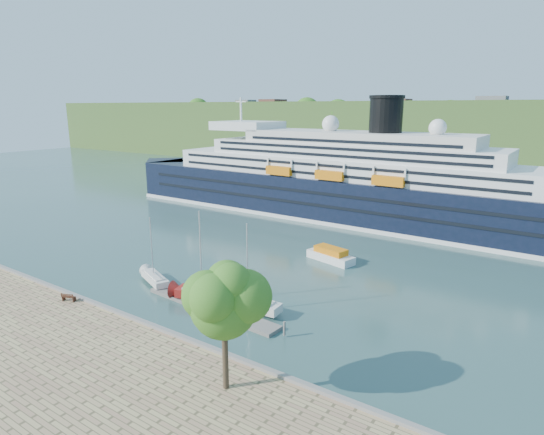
{
  "coord_description": "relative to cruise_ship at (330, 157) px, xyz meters",
  "views": [
    {
      "loc": [
        36.99,
        -27.34,
        22.12
      ],
      "look_at": [
        -2.15,
        30.0,
        5.13
      ],
      "focal_mm": 30.0,
      "sensor_mm": 36.0,
      "label": 1
    }
  ],
  "objects": [
    {
      "name": "far_hillside",
      "position": [
        5.26,
        89.76,
        -0.11
      ],
      "size": [
        400.0,
        50.0,
        24.0
      ],
      "primitive_type": "cube",
      "color": "#335220",
      "rests_on": "ground"
    },
    {
      "name": "tender_launch",
      "position": [
        13.59,
        -25.29,
        -11.08
      ],
      "size": [
        7.85,
        4.25,
        2.06
      ],
      "primitive_type": null,
      "rotation": [
        0.0,
        0.0,
        -0.24
      ],
      "color": "orange",
      "rests_on": "ground"
    },
    {
      "name": "cruise_ship",
      "position": [
        0.0,
        0.0,
        0.0
      ],
      "size": [
        108.0,
        16.61,
        24.22
      ],
      "primitive_type": null,
      "rotation": [
        0.0,
        0.0,
        -0.01
      ],
      "color": "black",
      "rests_on": "ground"
    },
    {
      "name": "sailboat_white_near",
      "position": [
        -0.68,
        -46.16,
        -7.93
      ],
      "size": [
        6.68,
        4.12,
        8.37
      ],
      "primitive_type": null,
      "rotation": [
        0.0,
        0.0,
        -0.39
      ],
      "color": "silver",
      "rests_on": "ground"
    },
    {
      "name": "ground",
      "position": [
        5.26,
        -55.24,
        -12.11
      ],
      "size": [
        400.0,
        400.0,
        0.0
      ],
      "primitive_type": "plane",
      "color": "#2A4A48",
      "rests_on": "ground"
    },
    {
      "name": "floating_pontoon",
      "position": [
        10.01,
        -47.6,
        -11.91
      ],
      "size": [
        18.68,
        3.49,
        0.41
      ],
      "primitive_type": null,
      "rotation": [
        0.0,
        0.0,
        -0.07
      ],
      "color": "gray",
      "rests_on": "ground"
    },
    {
      "name": "sailboat_red",
      "position": [
        8.47,
        -46.5,
        -6.92
      ],
      "size": [
        8.34,
        4.43,
        10.38
      ],
      "primitive_type": null,
      "rotation": [
        0.0,
        0.0,
        0.29
      ],
      "color": "maroon",
      "rests_on": "ground"
    },
    {
      "name": "sailboat_white_far",
      "position": [
        14.33,
        -45.61,
        -7.3
      ],
      "size": [
        7.58,
        2.62,
        9.62
      ],
      "primitive_type": null,
      "rotation": [
        0.0,
        0.0,
        0.07
      ],
      "color": "silver",
      "rests_on": "ground"
    },
    {
      "name": "quay_coping",
      "position": [
        5.26,
        -55.44,
        -10.96
      ],
      "size": [
        220.0,
        0.5,
        0.3
      ],
      "primitive_type": "cube",
      "color": "slate",
      "rests_on": "promenade"
    },
    {
      "name": "promenade_tree",
      "position": [
        21.84,
        -58.99,
        -5.52
      ],
      "size": [
        6.75,
        6.75,
        11.18
      ],
      "primitive_type": null,
      "color": "#356C1C",
      "rests_on": "promenade"
    },
    {
      "name": "park_bench",
      "position": [
        -3.01,
        -56.5,
        -10.6
      ],
      "size": [
        1.74,
        1.21,
        1.03
      ],
      "primitive_type": null,
      "rotation": [
        0.0,
        0.0,
        0.38
      ],
      "color": "#492315",
      "rests_on": "promenade"
    }
  ]
}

